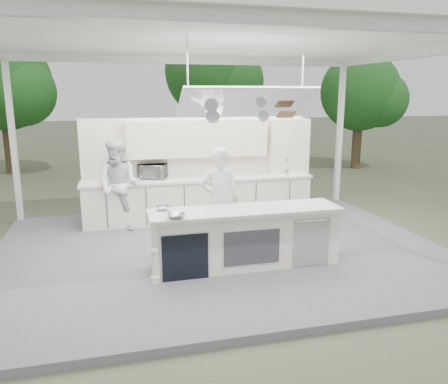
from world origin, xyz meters
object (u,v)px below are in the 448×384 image
object	(u,v)px
head_chef	(220,201)
back_counter	(200,199)
demo_island	(244,237)
sous_chef	(119,186)

from	to	relation	value
head_chef	back_counter	bearing A→B (deg)	-85.35
demo_island	back_counter	xyz separation A→B (m)	(-0.18, 2.81, 0.00)
back_counter	demo_island	bearing A→B (deg)	-86.37
head_chef	demo_island	bearing A→B (deg)	115.82
back_counter	head_chef	distance (m)	2.17
demo_island	head_chef	bearing A→B (deg)	109.44
back_counter	head_chef	size ratio (longest dim) A/B	2.71
demo_island	sous_chef	world-z (taller)	sous_chef
demo_island	back_counter	bearing A→B (deg)	93.63
back_counter	head_chef	bearing A→B (deg)	-91.73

